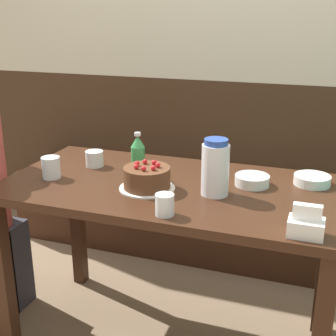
{
  "coord_description": "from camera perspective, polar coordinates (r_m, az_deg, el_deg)",
  "views": [
    {
      "loc": [
        0.57,
        -1.67,
        1.43
      ],
      "look_at": [
        -0.03,
        0.05,
        0.81
      ],
      "focal_mm": 50.0,
      "sensor_mm": 36.0,
      "label": 1
    }
  ],
  "objects": [
    {
      "name": "dining_table",
      "position": [
        1.93,
        0.3,
        -4.98
      ],
      "size": [
        1.35,
        0.71,
        0.76
      ],
      "color": "#381E11",
      "rests_on": "ground_plane"
    },
    {
      "name": "napkin_holder",
      "position": [
        1.52,
        16.49,
        -6.64
      ],
      "size": [
        0.11,
        0.08,
        0.11
      ],
      "color": "white",
      "rests_on": "dining_table"
    },
    {
      "name": "bowl_rice_small",
      "position": [
        1.9,
        10.21,
        -1.49
      ],
      "size": [
        0.14,
        0.14,
        0.04
      ],
      "color": "white",
      "rests_on": "dining_table"
    },
    {
      "name": "soju_bottle",
      "position": [
        1.97,
        -3.68,
        1.57
      ],
      "size": [
        0.06,
        0.06,
        0.19
      ],
      "color": "#388E4C",
      "rests_on": "dining_table"
    },
    {
      "name": "glass_water_tall",
      "position": [
        2.0,
        -14.07,
        0.06
      ],
      "size": [
        0.08,
        0.08,
        0.09
      ],
      "color": "silver",
      "rests_on": "dining_table"
    },
    {
      "name": "birthday_cake",
      "position": [
        1.82,
        -2.59,
        -1.25
      ],
      "size": [
        0.22,
        0.22,
        0.11
      ],
      "color": "white",
      "rests_on": "dining_table"
    },
    {
      "name": "glass_tumbler_short",
      "position": [
        2.12,
        -8.95,
        1.13
      ],
      "size": [
        0.08,
        0.08,
        0.07
      ],
      "color": "silver",
      "rests_on": "dining_table"
    },
    {
      "name": "water_pitcher",
      "position": [
        1.76,
        5.79,
        0.02
      ],
      "size": [
        0.1,
        0.1,
        0.22
      ],
      "color": "white",
      "rests_on": "dining_table"
    },
    {
      "name": "back_wall",
      "position": [
        2.78,
        7.66,
        15.01
      ],
      "size": [
        4.8,
        0.04,
        2.5
      ],
      "color": "#3D2819",
      "rests_on": "ground_plane"
    },
    {
      "name": "bowl_soup_white",
      "position": [
        1.96,
        17.16,
        -1.4
      ],
      "size": [
        0.15,
        0.15,
        0.04
      ],
      "color": "white",
      "rests_on": "dining_table"
    },
    {
      "name": "bench_seat",
      "position": [
        2.83,
        5.82,
        -6.53
      ],
      "size": [
        2.56,
        0.38,
        0.44
      ],
      "color": "#381E11",
      "rests_on": "ground_plane"
    },
    {
      "name": "glass_shot_small",
      "position": [
        1.6,
        -0.4,
        -4.49
      ],
      "size": [
        0.07,
        0.07,
        0.08
      ],
      "color": "silver",
      "rests_on": "dining_table"
    }
  ]
}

